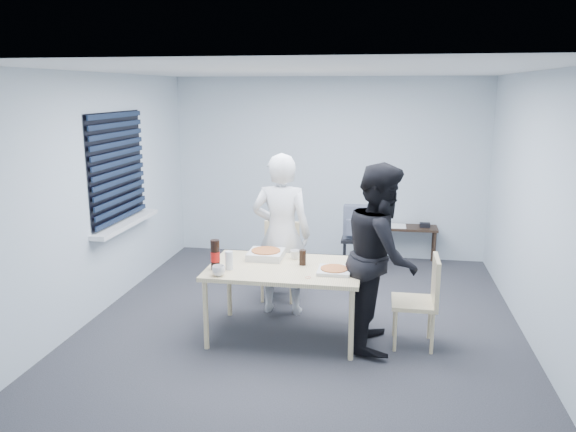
% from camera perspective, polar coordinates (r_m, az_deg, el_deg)
% --- Properties ---
extents(room, '(5.00, 5.00, 5.00)m').
position_cam_1_polar(room, '(6.75, -16.67, 3.87)').
color(room, '#29282D').
rests_on(room, ground).
extents(dining_table, '(1.49, 0.94, 0.72)m').
position_cam_1_polar(dining_table, '(5.53, -0.34, -5.75)').
color(dining_table, beige).
rests_on(dining_table, ground).
extents(chair_far, '(0.42, 0.42, 0.89)m').
position_cam_1_polar(chair_far, '(6.66, -0.76, -3.91)').
color(chair_far, beige).
rests_on(chair_far, ground).
extents(chair_right, '(0.42, 0.42, 0.89)m').
position_cam_1_polar(chair_right, '(5.53, 13.61, -7.83)').
color(chair_right, beige).
rests_on(chair_right, ground).
extents(person_white, '(0.65, 0.42, 1.77)m').
position_cam_1_polar(person_white, '(6.08, -0.67, -1.88)').
color(person_white, silver).
rests_on(person_white, ground).
extents(person_black, '(0.47, 0.86, 1.77)m').
position_cam_1_polar(person_black, '(5.37, 9.45, -4.04)').
color(person_black, black).
rests_on(person_black, ground).
extents(side_table, '(0.80, 0.35, 0.53)m').
position_cam_1_polar(side_table, '(8.11, 12.14, -1.61)').
color(side_table, '#322017').
rests_on(side_table, ground).
extents(stool, '(0.35, 0.35, 0.49)m').
position_cam_1_polar(stool, '(7.54, 6.81, -3.04)').
color(stool, black).
rests_on(stool, ground).
extents(backpack, '(0.32, 0.23, 0.44)m').
position_cam_1_polar(backpack, '(7.45, 6.87, -0.65)').
color(backpack, slate).
rests_on(backpack, stool).
extents(pizza_box_a, '(0.35, 0.35, 0.09)m').
position_cam_1_polar(pizza_box_a, '(5.78, -2.26, -3.90)').
color(pizza_box_a, silver).
rests_on(pizza_box_a, dining_table).
extents(pizza_box_b, '(0.31, 0.31, 0.04)m').
position_cam_1_polar(pizza_box_b, '(5.36, 4.71, -5.51)').
color(pizza_box_b, silver).
rests_on(pizza_box_b, dining_table).
extents(mug_a, '(0.17, 0.17, 0.10)m').
position_cam_1_polar(mug_a, '(5.28, -7.06, -5.54)').
color(mug_a, silver).
rests_on(mug_a, dining_table).
extents(mug_b, '(0.10, 0.10, 0.09)m').
position_cam_1_polar(mug_b, '(5.75, 0.69, -3.93)').
color(mug_b, silver).
rests_on(mug_b, dining_table).
extents(cola_glass, '(0.08, 0.08, 0.15)m').
position_cam_1_polar(cola_glass, '(5.55, 1.49, -4.24)').
color(cola_glass, black).
rests_on(cola_glass, dining_table).
extents(soda_bottle, '(0.09, 0.09, 0.29)m').
position_cam_1_polar(soda_bottle, '(5.45, -7.41, -3.97)').
color(soda_bottle, black).
rests_on(soda_bottle, dining_table).
extents(plastic_cups, '(0.10, 0.10, 0.18)m').
position_cam_1_polar(plastic_cups, '(5.44, -5.99, -4.51)').
color(plastic_cups, silver).
rests_on(plastic_cups, dining_table).
extents(rubber_band, '(0.06, 0.06, 0.00)m').
position_cam_1_polar(rubber_band, '(5.20, 2.05, -6.27)').
color(rubber_band, red).
rests_on(rubber_band, dining_table).
extents(papers, '(0.25, 0.32, 0.01)m').
position_cam_1_polar(papers, '(8.08, 11.11, -1.00)').
color(papers, white).
rests_on(papers, side_table).
extents(black_box, '(0.15, 0.11, 0.06)m').
position_cam_1_polar(black_box, '(8.10, 13.73, -0.90)').
color(black_box, black).
rests_on(black_box, side_table).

